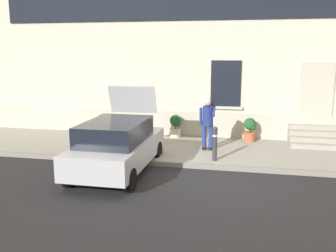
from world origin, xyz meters
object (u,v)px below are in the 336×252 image
at_px(hatchback_car_silver, 117,145).
at_px(person_on_phone, 208,121).
at_px(bollard_near_person, 215,142).
at_px(planter_charcoal, 103,124).
at_px(planter_cream, 176,125).
at_px(planter_terracotta, 250,129).

distance_m(hatchback_car_silver, person_on_phone, 3.33).
bearing_deg(bollard_near_person, planter_charcoal, 150.96).
distance_m(hatchback_car_silver, planter_cream, 4.24).
relative_size(bollard_near_person, person_on_phone, 0.60).
bearing_deg(bollard_near_person, planter_terracotta, 69.77).
height_order(planter_charcoal, planter_terracotta, same).
distance_m(planter_charcoal, planter_terracotta, 5.55).
xyz_separation_m(hatchback_car_silver, planter_cream, (0.87, 4.14, -0.19)).
bearing_deg(bollard_near_person, hatchback_car_silver, -154.52).
height_order(bollard_near_person, planter_charcoal, bollard_near_person).
relative_size(bollard_near_person, planter_cream, 1.22).
xyz_separation_m(planter_cream, planter_terracotta, (2.77, -0.12, 0.00)).
relative_size(hatchback_car_silver, planter_cream, 4.73).
distance_m(person_on_phone, planter_charcoal, 4.42).
bearing_deg(person_on_phone, planter_terracotta, 32.86).
height_order(person_on_phone, planter_cream, person_on_phone).
bearing_deg(planter_cream, bollard_near_person, -58.84).
distance_m(hatchback_car_silver, planter_terracotta, 5.43).
bearing_deg(planter_charcoal, bollard_near_person, -29.04).
bearing_deg(hatchback_car_silver, bollard_near_person, 25.48).
bearing_deg(planter_charcoal, hatchback_car_silver, -63.08).
height_order(person_on_phone, planter_terracotta, person_on_phone).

